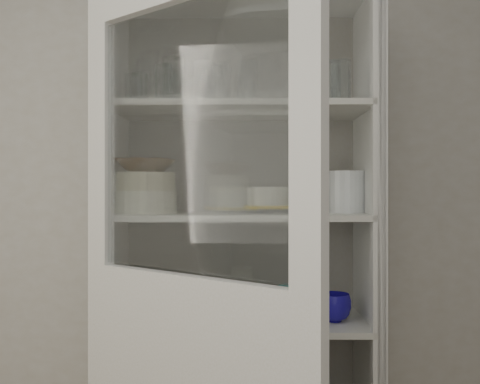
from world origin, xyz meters
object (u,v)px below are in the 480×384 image
at_px(pantry_cabinet, 240,294).
at_px(goblet_3, 303,90).
at_px(plate_stack_front, 146,202).
at_px(mug_blue, 333,307).
at_px(goblet_0, 193,94).
at_px(yellow_trivet, 268,207).
at_px(grey_bowl_stack, 346,192).
at_px(white_ramekin, 268,196).
at_px(goblet_2, 312,88).
at_px(mug_teal, 254,301).
at_px(terracotta_bowl, 146,166).
at_px(teal_jar, 287,301).
at_px(measuring_cups, 178,316).
at_px(white_canister, 158,300).
at_px(mug_white, 266,309).
at_px(cream_bowl, 146,182).
at_px(plate_stack_back, 141,198).
at_px(goblet_1, 179,89).
at_px(cupboard_door, 188,354).

xyz_separation_m(pantry_cabinet, goblet_3, (0.25, 0.06, 0.82)).
height_order(plate_stack_front, mug_blue, plate_stack_front).
distance_m(goblet_0, goblet_3, 0.45).
bearing_deg(yellow_trivet, grey_bowl_stack, 0.60).
bearing_deg(white_ramekin, goblet_2, 23.54).
bearing_deg(mug_teal, terracotta_bowl, 172.68).
bearing_deg(teal_jar, measuring_cups, -165.11).
height_order(mug_blue, measuring_cups, mug_blue).
bearing_deg(yellow_trivet, terracotta_bowl, -172.57).
bearing_deg(white_ramekin, goblet_3, 36.65).
height_order(pantry_cabinet, white_ramekin, pantry_cabinet).
relative_size(goblet_2, white_canister, 1.45).
distance_m(grey_bowl_stack, mug_white, 0.54).
relative_size(goblet_2, teal_jar, 1.78).
bearing_deg(cream_bowl, plate_stack_back, 108.47).
bearing_deg(goblet_1, grey_bowl_stack, -6.58).
distance_m(grey_bowl_stack, mug_blue, 0.44).
bearing_deg(goblet_2, white_ramekin, -156.46).
bearing_deg(mug_blue, cupboard_door, -116.60).
bearing_deg(teal_jar, mug_white, -122.19).
bearing_deg(goblet_0, goblet_1, -157.68).
bearing_deg(goblet_0, cream_bowl, -134.91).
distance_m(plate_stack_front, white_canister, 0.38).
height_order(cupboard_door, yellow_trivet, cupboard_door).
bearing_deg(plate_stack_front, goblet_2, 12.18).
bearing_deg(measuring_cups, cream_bowl, 172.89).
xyz_separation_m(cupboard_door, mug_white, (0.24, 0.41, 0.04)).
bearing_deg(grey_bowl_stack, mug_teal, 176.27).
distance_m(goblet_3, mug_teal, 0.87).
bearing_deg(white_ramekin, mug_blue, -16.11).
bearing_deg(mug_teal, white_canister, 165.05).
bearing_deg(measuring_cups, white_ramekin, 12.62).
xyz_separation_m(cupboard_door, grey_bowl_stack, (0.55, 0.52, 0.47)).
relative_size(plate_stack_front, cream_bowl, 1.04).
bearing_deg(mug_white, pantry_cabinet, 121.16).
bearing_deg(grey_bowl_stack, mug_white, -161.43).
xyz_separation_m(yellow_trivet, mug_blue, (0.24, -0.07, -0.37)).
distance_m(terracotta_bowl, mug_teal, 0.67).
relative_size(goblet_2, goblet_3, 0.99).
xyz_separation_m(pantry_cabinet, white_ramekin, (0.11, -0.05, 0.38)).
xyz_separation_m(goblet_1, white_canister, (-0.07, -0.08, -0.83)).
bearing_deg(plate_stack_back, plate_stack_front, -71.53).
bearing_deg(pantry_cabinet, terracotta_bowl, -162.67).
distance_m(plate_stack_back, teal_jar, 0.71).
xyz_separation_m(goblet_2, terracotta_bowl, (-0.64, -0.14, -0.32)).
height_order(plate_stack_back, mug_white, plate_stack_back).
bearing_deg(mug_teal, cupboard_door, -129.56).
bearing_deg(white_canister, goblet_1, 49.01).
relative_size(goblet_3, terracotta_bowl, 0.92).
relative_size(teal_jar, white_canister, 0.82).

